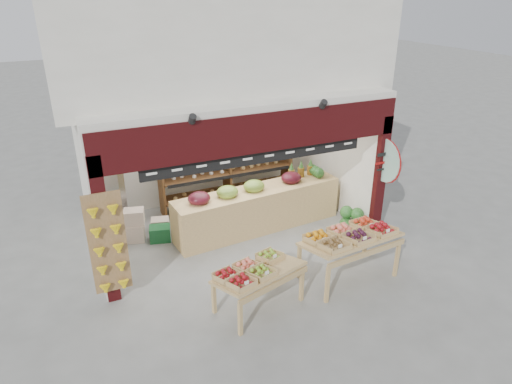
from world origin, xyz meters
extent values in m
plane|color=slate|center=(0.00, 0.00, 0.00)|extent=(60.00, 60.00, 0.00)
cube|color=white|center=(0.00, 2.29, 1.50)|extent=(5.76, 0.18, 3.00)
cube|color=white|center=(-2.79, 0.60, 1.50)|extent=(0.18, 3.38, 3.00)
cube|color=white|center=(2.79, 0.60, 1.50)|extent=(0.18, 3.38, 3.00)
cube|color=white|center=(0.00, 0.60, 3.06)|extent=(5.76, 3.38, 0.12)
cube|color=white|center=(0.00, 1.70, 4.20)|extent=(6.36, 4.60, 2.40)
cube|color=black|center=(0.00, -1.05, 2.65)|extent=(5.70, 0.14, 0.70)
cube|color=black|center=(-2.75, -1.05, 1.32)|extent=(0.22, 0.14, 2.65)
cube|color=black|center=(2.75, -1.05, 1.32)|extent=(0.22, 0.14, 2.65)
cube|color=black|center=(0.00, -1.02, 2.20)|extent=(4.20, 0.05, 0.26)
cylinder|color=white|center=(0.10, -0.95, 2.45)|extent=(0.34, 0.05, 0.34)
cube|color=#997045|center=(-2.73, -1.14, 1.15)|extent=(0.60, 0.04, 1.80)
cylinder|color=#A1CAB5|center=(2.75, -1.14, 1.75)|extent=(0.04, 0.90, 0.90)
cylinder|color=maroon|center=(2.75, -1.16, 1.75)|extent=(0.01, 0.92, 0.92)
cube|color=brown|center=(-1.21, 1.67, 0.86)|extent=(0.05, 0.54, 1.72)
cube|color=brown|center=(0.40, 1.67, 0.86)|extent=(0.05, 0.54, 1.72)
cube|color=brown|center=(2.02, 1.67, 0.86)|extent=(0.05, 0.54, 1.72)
cube|color=brown|center=(0.40, 1.67, 0.38)|extent=(3.23, 0.54, 0.04)
cube|color=brown|center=(0.40, 1.67, 0.86)|extent=(3.23, 0.54, 0.04)
cube|color=brown|center=(0.40, 1.67, 1.35)|extent=(3.23, 0.54, 0.04)
cube|color=brown|center=(0.40, 1.67, 1.72)|extent=(3.23, 0.54, 0.04)
cone|color=#935B30|center=(-0.89, 1.67, 1.86)|extent=(0.32, 0.32, 0.28)
cone|color=#935B30|center=(-0.03, 1.67, 1.86)|extent=(0.32, 0.32, 0.28)
cone|color=#935B30|center=(0.84, 1.67, 1.86)|extent=(0.32, 0.32, 0.28)
cone|color=#935B30|center=(1.70, 1.67, 1.86)|extent=(0.32, 0.32, 0.28)
cube|color=#ABADB2|center=(-2.40, 1.89, 0.80)|extent=(0.78, 0.78, 1.59)
cube|color=beige|center=(-2.06, 0.83, 0.19)|extent=(0.52, 0.44, 0.39)
cube|color=beige|center=(-2.01, 0.83, 0.55)|extent=(0.47, 0.41, 0.32)
cube|color=#165528|center=(-1.55, 0.60, 0.16)|extent=(0.49, 0.42, 0.32)
cube|color=beige|center=(-1.45, 0.99, 0.15)|extent=(0.45, 0.39, 0.30)
cube|color=#D8B66F|center=(0.57, 0.23, 0.47)|extent=(3.85, 1.07, 0.95)
ellipsoid|color=#59141E|center=(-0.79, 0.11, 1.05)|extent=(0.46, 0.42, 0.25)
ellipsoid|color=#8CB23F|center=(-0.16, 0.17, 1.05)|extent=(0.46, 0.42, 0.25)
ellipsoid|color=#8CB23F|center=(0.47, 0.22, 1.05)|extent=(0.46, 0.42, 0.25)
ellipsoid|color=#59141E|center=(1.42, 0.31, 1.05)|extent=(0.46, 0.42, 0.25)
cylinder|color=olive|center=(1.51, 0.47, 1.06)|extent=(0.15, 0.15, 0.22)
cylinder|color=olive|center=(1.77, 0.50, 1.06)|extent=(0.15, 0.15, 0.22)
cylinder|color=olive|center=(2.03, 0.52, 1.06)|extent=(0.15, 0.15, 0.22)
cube|color=#D8B66F|center=(-0.55, -2.26, 0.68)|extent=(1.62, 1.17, 0.22)
cube|color=#D8B66F|center=(-1.10, -2.78, 0.29)|extent=(0.07, 0.07, 0.58)
cube|color=#D8B66F|center=(0.18, -2.41, 0.29)|extent=(0.07, 0.07, 0.58)
cube|color=#D8B66F|center=(-1.29, -2.11, 0.29)|extent=(0.07, 0.07, 0.58)
cube|color=#D8B66F|center=(-0.01, -1.74, 0.29)|extent=(0.07, 0.07, 0.58)
cube|color=#D8B66F|center=(1.31, -2.14, 0.80)|extent=(1.79, 1.10, 0.25)
cube|color=#D8B66F|center=(0.55, -2.63, 0.35)|extent=(0.06, 0.06, 0.70)
cube|color=#D8B66F|center=(2.14, -2.50, 0.35)|extent=(0.06, 0.06, 0.70)
cube|color=#D8B66F|center=(0.48, -1.79, 0.35)|extent=(0.06, 0.06, 0.70)
cube|color=#D8B66F|center=(2.06, -1.65, 0.35)|extent=(0.06, 0.06, 0.70)
sphere|color=#1B4818|center=(2.34, -0.92, 0.15)|extent=(0.29, 0.29, 0.29)
sphere|color=#1B4818|center=(2.66, -0.92, 0.15)|extent=(0.29, 0.29, 0.29)
sphere|color=#1B4818|center=(2.34, -0.60, 0.15)|extent=(0.29, 0.29, 0.29)
sphere|color=#1B4818|center=(2.66, -0.60, 0.15)|extent=(0.29, 0.29, 0.29)
sphere|color=#1B4818|center=(2.50, -0.76, 0.41)|extent=(0.29, 0.29, 0.29)
sphere|color=#1B4818|center=(2.50, -1.02, 0.15)|extent=(0.29, 0.29, 0.29)
sphere|color=#1B4818|center=(2.24, -0.76, 0.15)|extent=(0.29, 0.29, 0.29)
sphere|color=#1B4818|center=(2.34, -0.58, 0.41)|extent=(0.29, 0.29, 0.29)
sphere|color=#1B4818|center=(2.71, -0.73, 0.15)|extent=(0.29, 0.29, 0.29)
sphere|color=#1B4818|center=(2.22, -1.00, 0.15)|extent=(0.29, 0.29, 0.29)
camera|label=1|loc=(-3.16, -7.93, 4.95)|focal=32.00mm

